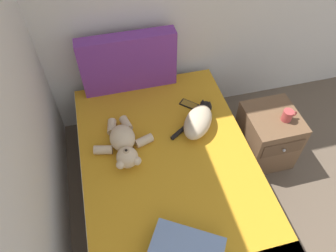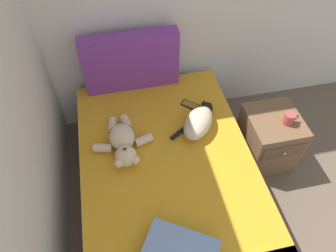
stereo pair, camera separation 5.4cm
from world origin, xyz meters
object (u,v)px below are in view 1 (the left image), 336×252
at_px(cat, 199,120).
at_px(teddy_bear, 124,144).
at_px(patterned_cushion, 129,63).
at_px(mug, 288,115).
at_px(bed, 171,187).
at_px(nightstand, 267,136).
at_px(cell_phone, 189,104).

height_order(cat, teddy_bear, teddy_bear).
relative_size(patterned_cushion, teddy_bear, 1.57).
bearing_deg(mug, bed, -167.17).
height_order(patterned_cushion, teddy_bear, patterned_cushion).
xyz_separation_m(teddy_bear, mug, (1.28, -0.01, -0.03)).
height_order(patterned_cushion, nightstand, patterned_cushion).
relative_size(patterned_cushion, nightstand, 1.53).
xyz_separation_m(cat, mug, (0.70, -0.09, -0.03)).
relative_size(cell_phone, mug, 1.30).
bearing_deg(mug, patterned_cushion, 148.86).
bearing_deg(cell_phone, nightstand, -23.82).
height_order(teddy_bear, cell_phone, teddy_bear).
height_order(patterned_cushion, cell_phone, patterned_cushion).
bearing_deg(cell_phone, mug, -25.44).
bearing_deg(bed, cat, 47.02).
relative_size(cat, nightstand, 0.80).
bearing_deg(teddy_bear, patterned_cushion, 76.26).
height_order(bed, teddy_bear, teddy_bear).
bearing_deg(bed, patterned_cushion, 97.67).
bearing_deg(cell_phone, teddy_bear, -151.09).
distance_m(cell_phone, nightstand, 0.74).
xyz_separation_m(patterned_cushion, teddy_bear, (-0.16, -0.66, -0.18)).
xyz_separation_m(patterned_cushion, cat, (0.42, -0.58, -0.18)).
height_order(cat, mug, cat).
distance_m(patterned_cushion, teddy_bear, 0.71).
bearing_deg(mug, cell_phone, 154.56).
bearing_deg(patterned_cushion, bed, -82.33).
bearing_deg(cell_phone, bed, -117.99).
height_order(cat, nightstand, cat).
bearing_deg(cell_phone, patterned_cushion, 140.68).
distance_m(patterned_cushion, cat, 0.74).
bearing_deg(teddy_bear, mug, -0.51).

